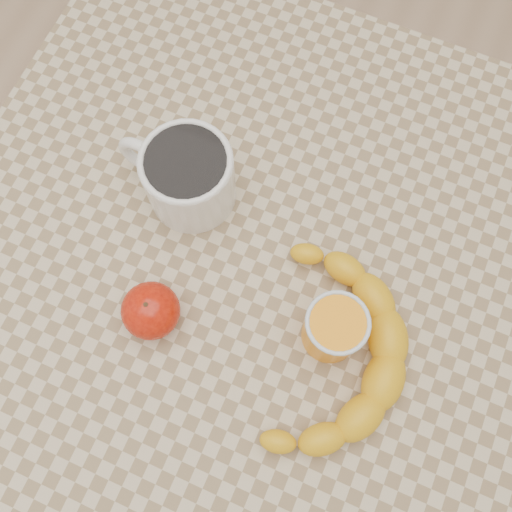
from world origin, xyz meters
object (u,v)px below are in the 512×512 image
at_px(coffee_mug, 187,175).
at_px(table, 256,280).
at_px(orange_juice_glass, 334,329).
at_px(banana, 331,355).
at_px(apple, 151,311).

bearing_deg(coffee_mug, table, -24.61).
relative_size(orange_juice_glass, banana, 0.27).
distance_m(orange_juice_glass, apple, 0.21).
relative_size(table, orange_juice_glass, 9.81).
xyz_separation_m(apple, banana, (0.21, 0.04, -0.01)).
xyz_separation_m(table, orange_juice_glass, (0.12, -0.05, 0.13)).
bearing_deg(orange_juice_glass, table, 156.33).
distance_m(table, coffee_mug, 0.18).
bearing_deg(banana, orange_juice_glass, 107.48).
relative_size(coffee_mug, apple, 2.22).
height_order(coffee_mug, apple, coffee_mug).
height_order(coffee_mug, banana, coffee_mug).
bearing_deg(apple, table, 53.14).
relative_size(coffee_mug, orange_juice_glass, 1.91).
height_order(table, banana, banana).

